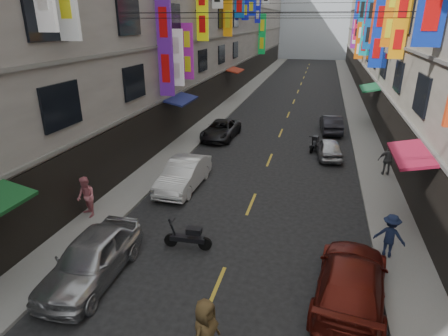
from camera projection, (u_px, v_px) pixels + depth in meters
The scene contains 21 objects.
sidewalk_left at pixel (237, 98), 40.14m from camera, with size 2.00×90.00×0.12m, color slate.
sidewalk_right at pixel (355, 104), 37.35m from camera, with size 2.00×90.00×0.12m, color slate.
building_row_left at pixel (181, 3), 38.06m from camera, with size 10.14×90.00×19.00m.
building_row_right at pixel (441, 0), 32.49m from camera, with size 10.14×90.00×19.00m.
haze_block at pixel (316, 4), 79.73m from camera, with size 18.00×8.00×22.00m, color silver.
shop_signage at pixel (295, 3), 29.14m from camera, with size 14.00×55.00×11.77m.
street_awnings at pixel (256, 103), 23.55m from camera, with size 13.99×35.20×0.41m.
overhead_cables at pixel (288, 5), 24.72m from camera, with size 14.00×38.04×1.24m.
lane_markings at pixel (291, 108), 36.06m from camera, with size 0.12×80.20×0.01m.
scooter_crossing at pixel (188, 237), 13.69m from camera, with size 1.80×0.50×1.14m.
scooter_far_right at pixel (314, 144), 24.13m from camera, with size 0.64×1.79×1.14m.
car_left_near at pixel (92, 258), 11.96m from camera, with size 1.80×4.48×1.53m, color #AEAEB2.
car_left_mid at pixel (184, 174), 18.58m from camera, with size 1.54×4.41×1.45m, color silver.
car_left_far at pixel (221, 130), 26.51m from camera, with size 2.05×4.44×1.23m, color black.
car_right_near at pixel (351, 281), 10.99m from camera, with size 1.97×4.85×1.41m, color #5D170F.
car_right_mid at pixel (329, 148), 22.79m from camera, with size 1.42×3.53×1.20m, color #AEAEB3.
car_right_far at pixel (331, 124), 27.92m from camera, with size 1.37×3.94×1.30m, color #222128.
pedestrian_lfar at pixel (86, 197), 15.56m from camera, with size 0.85×0.59×1.76m, color #CB6B76.
pedestrian_rnear at pixel (390, 236), 12.92m from camera, with size 1.03×0.53×1.60m, color #141C37.
pedestrian_rfar at pixel (388, 160), 19.78m from camera, with size 0.99×0.57×1.70m, color #57585A.
pedestrian_crossing at pixel (205, 333), 8.91m from camera, with size 0.90×0.61×1.84m, color #4C391E.
Camera 1 is at (2.62, 2.83, 7.85)m, focal length 30.00 mm.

